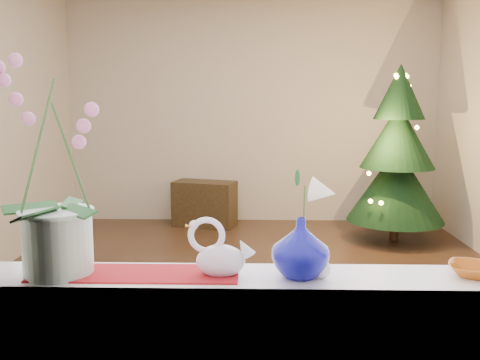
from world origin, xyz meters
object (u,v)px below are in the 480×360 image
object	(u,v)px
xmas_tree	(397,154)
paperweight	(321,269)
orchid_pot	(54,167)
blue_vase	(301,243)
amber_dish	(474,271)
swan	(221,248)
side_table	(205,204)

from	to	relation	value
xmas_tree	paperweight	bearing A→B (deg)	-108.09
orchid_pot	paperweight	world-z (taller)	orchid_pot
blue_vase	amber_dish	distance (m)	0.59
orchid_pot	blue_vase	distance (m)	0.86
orchid_pot	paperweight	size ratio (longest dim) A/B	11.60
paperweight	xmas_tree	bearing A→B (deg)	71.91
swan	blue_vase	xyz separation A→B (m)	(0.27, -0.00, 0.02)
swan	amber_dish	world-z (taller)	swan
orchid_pot	swan	world-z (taller)	orchid_pot
blue_vase	amber_dish	xyz separation A→B (m)	(0.58, 0.02, -0.10)
orchid_pot	paperweight	bearing A→B (deg)	-1.28
swan	side_table	size ratio (longest dim) A/B	0.31
blue_vase	xmas_tree	world-z (taller)	xmas_tree
orchid_pot	xmas_tree	world-z (taller)	xmas_tree
blue_vase	side_table	size ratio (longest dim) A/B	0.32
amber_dish	side_table	world-z (taller)	amber_dish
blue_vase	xmas_tree	distance (m)	4.17
orchid_pot	side_table	xyz separation A→B (m)	(0.07, 4.53, -1.02)
swan	amber_dish	xyz separation A→B (m)	(0.85, 0.02, -0.08)
xmas_tree	amber_dish	bearing A→B (deg)	-101.20
swan	side_table	distance (m)	4.62
blue_vase	amber_dish	bearing A→B (deg)	1.97
swan	paperweight	distance (m)	0.34
amber_dish	xmas_tree	world-z (taller)	xmas_tree
orchid_pot	xmas_tree	size ratio (longest dim) A/B	0.39
xmas_tree	side_table	distance (m)	2.29
orchid_pot	side_table	size ratio (longest dim) A/B	1.02
xmas_tree	swan	bearing A→B (deg)	-112.44
side_table	swan	bearing A→B (deg)	-68.79
orchid_pot	swan	xyz separation A→B (m)	(0.55, -0.01, -0.27)
orchid_pot	side_table	world-z (taller)	orchid_pot
blue_vase	side_table	xyz separation A→B (m)	(-0.74, 4.54, -0.76)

